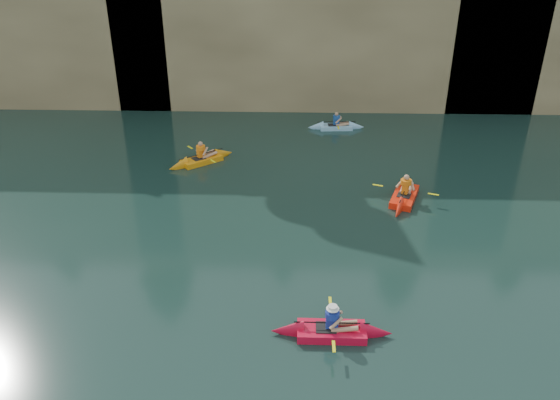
{
  "coord_description": "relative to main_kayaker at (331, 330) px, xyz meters",
  "views": [
    {
      "loc": [
        0.41,
        -9.36,
        10.03
      ],
      "look_at": [
        -0.03,
        4.31,
        3.0
      ],
      "focal_mm": 35.0,
      "sensor_mm": 36.0,
      "label": 1
    }
  ],
  "objects": [
    {
      "name": "ground",
      "position": [
        -1.43,
        -2.15,
        -0.16
      ],
      "size": [
        160.0,
        160.0,
        0.0
      ],
      "primitive_type": "plane",
      "color": "black",
      "rests_on": "ground"
    },
    {
      "name": "cliff_slab_center",
      "position": [
        0.57,
        20.45,
        5.54
      ],
      "size": [
        24.0,
        2.4,
        11.4
      ],
      "primitive_type": "cube",
      "color": "tan",
      "rests_on": "ground"
    },
    {
      "name": "sea_cave_center",
      "position": [
        -5.43,
        19.8,
        1.44
      ],
      "size": [
        3.5,
        1.0,
        3.2
      ],
      "primitive_type": "cube",
      "color": "black",
      "rests_on": "ground"
    },
    {
      "name": "sea_cave_east",
      "position": [
        8.57,
        19.8,
        2.09
      ],
      "size": [
        5.0,
        1.0,
        4.5
      ],
      "primitive_type": "cube",
      "color": "black",
      "rests_on": "ground"
    },
    {
      "name": "main_kayaker",
      "position": [
        0.0,
        0.0,
        0.0
      ],
      "size": [
        3.29,
        2.25,
        1.22
      ],
      "rotation": [
        0.0,
        0.0,
        -0.0
      ],
      "color": "red",
      "rests_on": "ground"
    },
    {
      "name": "kayaker_orange",
      "position": [
        -5.41,
        11.68,
        -0.01
      ],
      "size": [
        3.09,
        2.73,
        1.28
      ],
      "rotation": [
        0.0,
        0.0,
        0.69
      ],
      "color": "orange",
      "rests_on": "ground"
    },
    {
      "name": "kayaker_red_far",
      "position": [
        3.36,
        8.2,
        0.0
      ],
      "size": [
        2.5,
        3.72,
        1.35
      ],
      "rotation": [
        0.0,
        0.0,
        1.22
      ],
      "color": "red",
      "rests_on": "ground"
    },
    {
      "name": "kayaker_ltblue_mid",
      "position": [
        1.1,
        16.48,
        -0.02
      ],
      "size": [
        3.08,
        2.3,
        1.16
      ],
      "rotation": [
        0.0,
        0.0,
        0.06
      ],
      "color": "#89C3E5",
      "rests_on": "ground"
    }
  ]
}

